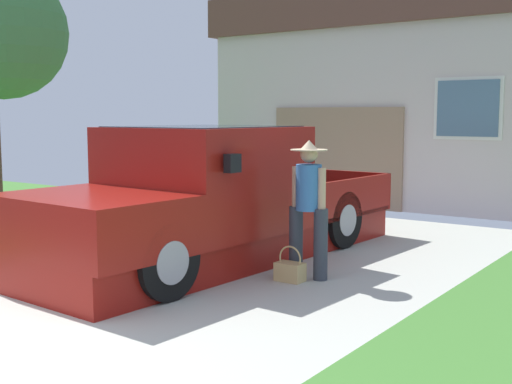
# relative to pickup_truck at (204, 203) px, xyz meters

# --- Properties ---
(pickup_truck) EXTENTS (2.25, 5.69, 1.72)m
(pickup_truck) POSITION_rel_pickup_truck_xyz_m (0.00, 0.00, 0.00)
(pickup_truck) COLOR maroon
(pickup_truck) RESTS_ON ground
(person_with_hat) EXTENTS (0.49, 0.42, 1.58)m
(person_with_hat) POSITION_rel_pickup_truck_xyz_m (1.48, 0.08, 0.09)
(person_with_hat) COLOR #333842
(person_with_hat) RESTS_ON ground
(handbag) EXTENTS (0.32, 0.20, 0.40)m
(handbag) POSITION_rel_pickup_truck_xyz_m (1.39, -0.16, -0.64)
(handbag) COLOR tan
(handbag) RESTS_ON ground
(house_with_garage) EXTENTS (9.28, 6.51, 4.41)m
(house_with_garage) POSITION_rel_pickup_truck_xyz_m (0.25, 8.73, 1.47)
(house_with_garage) COLOR beige
(house_with_garage) RESTS_ON ground
(wheeled_trash_bin) EXTENTS (0.60, 0.72, 1.03)m
(wheeled_trash_bin) POSITION_rel_pickup_truck_xyz_m (-2.95, 4.14, -0.20)
(wheeled_trash_bin) COLOR navy
(wheeled_trash_bin) RESTS_ON ground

